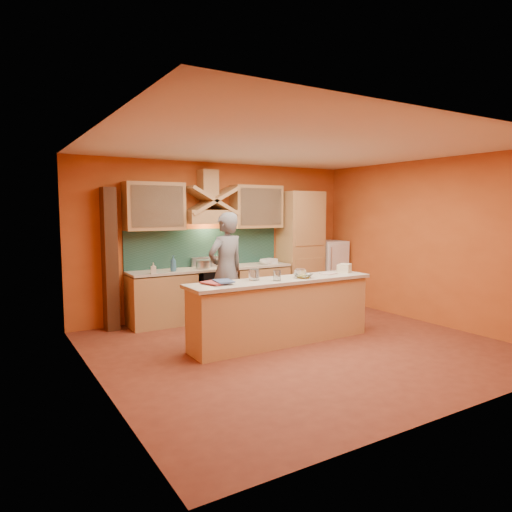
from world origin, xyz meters
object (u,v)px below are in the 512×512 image
fridge (329,272)px  mixing_bowl (303,276)px  person (226,270)px  kitchen_scale (300,273)px  stove (213,293)px

fridge → mixing_bowl: fridge is taller
person → kitchen_scale: size_ratio=15.45×
fridge → kitchen_scale: 2.87m
stove → fridge: 2.71m
stove → kitchen_scale: (0.55, -1.88, 0.55)m
fridge → kitchen_scale: (-2.15, -1.88, 0.35)m
fridge → person: (-2.79, -0.71, 0.30)m
stove → mixing_bowl: (0.52, -1.99, 0.53)m
person → kitchen_scale: bearing=106.2°
stove → kitchen_scale: 2.03m
fridge → person: bearing=-165.7°
person → mixing_bowl: bearing=103.1°
fridge → mixing_bowl: size_ratio=4.93×
fridge → person: person is taller
kitchen_scale → mixing_bowl: size_ratio=0.47×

